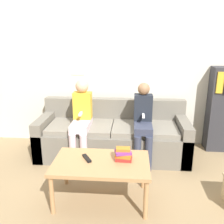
# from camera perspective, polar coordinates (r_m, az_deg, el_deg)

# --- Properties ---
(ground_plane) EXTENTS (10.00, 10.00, 0.00)m
(ground_plane) POSITION_cam_1_polar(r_m,az_deg,el_deg) (3.24, -0.54, -13.39)
(ground_plane) COLOR #937A56
(wall_back) EXTENTS (8.00, 0.06, 2.60)m
(wall_back) POSITION_cam_1_polar(r_m,az_deg,el_deg) (3.79, 0.77, 11.85)
(wall_back) COLOR beige
(wall_back) RESTS_ON ground_plane
(couch) EXTENTS (2.07, 0.77, 0.75)m
(couch) POSITION_cam_1_polar(r_m,az_deg,el_deg) (3.57, 0.17, -5.62)
(couch) COLOR #6B665B
(couch) RESTS_ON ground_plane
(coffee_table) EXTENTS (0.96, 0.59, 0.44)m
(coffee_table) POSITION_cam_1_polar(r_m,az_deg,el_deg) (2.57, -2.49, -12.17)
(coffee_table) COLOR #AD7F51
(coffee_table) RESTS_ON ground_plane
(person_left) EXTENTS (0.24, 0.54, 1.09)m
(person_left) POSITION_cam_1_polar(r_m,az_deg,el_deg) (3.34, -7.03, -1.14)
(person_left) COLOR silver
(person_left) RESTS_ON ground_plane
(person_right) EXTENTS (0.24, 0.54, 1.06)m
(person_right) POSITION_cam_1_polar(r_m,az_deg,el_deg) (3.28, 7.11, -1.88)
(person_right) COLOR #33384C
(person_right) RESTS_ON ground_plane
(tv_remote) EXTENTS (0.12, 0.17, 0.02)m
(tv_remote) POSITION_cam_1_polar(r_m,az_deg,el_deg) (2.59, -5.80, -10.46)
(tv_remote) COLOR black
(tv_remote) RESTS_ON coffee_table
(book_stack) EXTENTS (0.18, 0.15, 0.13)m
(book_stack) POSITION_cam_1_polar(r_m,az_deg,el_deg) (2.55, 2.63, -9.69)
(book_stack) COLOR red
(book_stack) RESTS_ON coffee_table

